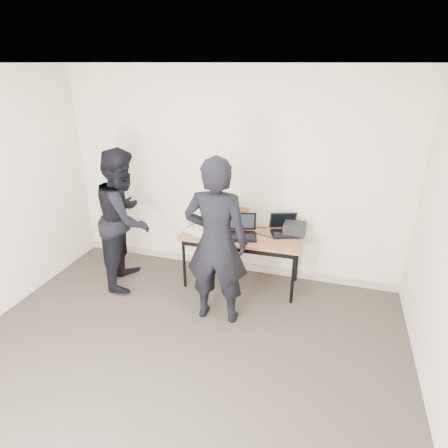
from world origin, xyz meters
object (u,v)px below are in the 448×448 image
at_px(desk, 242,239).
at_px(equipment_box, 295,229).
at_px(laptop_beige, 203,227).
at_px(person_typist, 216,243).
at_px(leather_satchel, 233,217).
at_px(laptop_center, 242,231).
at_px(laptop_right, 284,229).
at_px(person_observer, 125,218).

relative_size(desk, equipment_box, 5.72).
xyz_separation_m(laptop_beige, person_typist, (0.41, -0.70, 0.17)).
bearing_deg(leather_satchel, laptop_center, -56.14).
distance_m(laptop_right, person_typist, 1.12).
xyz_separation_m(laptop_center, person_typist, (-0.10, -0.71, 0.16)).
bearing_deg(desk, laptop_center, -78.14).
relative_size(laptop_center, person_observer, 0.24).
height_order(laptop_beige, person_observer, person_observer).
xyz_separation_m(laptop_beige, laptop_right, (1.00, 0.23, 0.00)).
bearing_deg(equipment_box, laptop_beige, -168.46).
bearing_deg(person_observer, laptop_center, -93.89).
distance_m(desk, equipment_box, 0.67).
distance_m(desk, person_observer, 1.50).
bearing_deg(laptop_center, desk, 87.86).
bearing_deg(laptop_center, person_observer, 175.73).
bearing_deg(person_observer, desk, -92.56).
distance_m(desk, person_typist, 0.80).
bearing_deg(laptop_right, desk, -178.08).
bearing_deg(leather_satchel, person_typist, -86.80).
relative_size(laptop_beige, laptop_center, 0.99).
height_order(laptop_beige, person_typist, person_typist).
height_order(equipment_box, person_observer, person_observer).
relative_size(desk, leather_satchel, 4.14).
xyz_separation_m(laptop_right, person_observer, (-1.95, -0.51, 0.12)).
xyz_separation_m(leather_satchel, person_observer, (-1.27, -0.54, 0.05)).
height_order(leather_satchel, person_observer, person_observer).
distance_m(desk, leather_satchel, 0.34).
height_order(leather_satchel, equipment_box, leather_satchel).
bearing_deg(desk, laptop_beige, -176.76).
relative_size(laptop_beige, person_typist, 0.23).
bearing_deg(laptop_beige, person_observer, -137.59).
xyz_separation_m(laptop_center, leather_satchel, (-0.19, 0.26, 0.06)).
height_order(laptop_right, person_typist, person_typist).
bearing_deg(laptop_beige, laptop_center, 26.78).
relative_size(laptop_beige, laptop_right, 1.02).
relative_size(equipment_box, person_typist, 0.14).
distance_m(leather_satchel, person_observer, 1.38).
xyz_separation_m(equipment_box, person_observer, (-2.08, -0.51, 0.10)).
distance_m(equipment_box, person_typist, 1.19).
height_order(laptop_center, person_typist, person_typist).
height_order(laptop_right, equipment_box, laptop_right).
bearing_deg(equipment_box, person_typist, -127.81).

